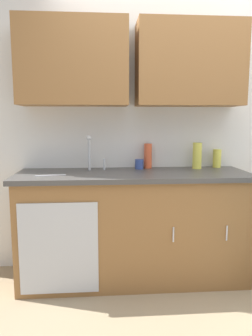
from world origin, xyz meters
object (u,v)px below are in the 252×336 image
sink (94,174)px  bottle_dish_liquid (148,156)px  bottle_soap (197,156)px  cup_by_sink (139,164)px  knife_on_counter (50,175)px  bottle_water_short (217,158)px

sink → bottle_dish_liquid: sink is taller
bottle_soap → cup_by_sink: bottle_soap is taller
sink → knife_on_counter: 0.36m
bottle_dish_liquid → bottle_soap: bearing=-8.9°
bottle_dish_liquid → cup_by_sink: 0.12m
sink → bottle_soap: sink is taller
bottle_dish_liquid → bottle_soap: 0.45m
knife_on_counter → cup_by_sink: bearing=-169.1°
knife_on_counter → bottle_soap: bearing=-178.6°
cup_by_sink → bottle_soap: bearing=-2.1°
bottle_water_short → bottle_soap: 0.22m
sink → bottle_water_short: 1.17m
bottle_water_short → bottle_soap: (-0.21, -0.06, 0.03)m
bottle_water_short → bottle_dish_liquid: bottle_dish_liquid is taller
bottle_soap → knife_on_counter: bearing=-167.5°
bottle_dish_liquid → knife_on_counter: bearing=-157.2°
bottle_water_short → cup_by_sink: bottle_water_short is taller
sink → bottle_dish_liquid: size_ratio=2.22×
bottle_water_short → bottle_dish_liquid: size_ratio=0.75×
bottle_dish_liquid → bottle_soap: bottle_soap is taller
sink → bottle_water_short: bearing=11.2°
sink → cup_by_sink: sink is taller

